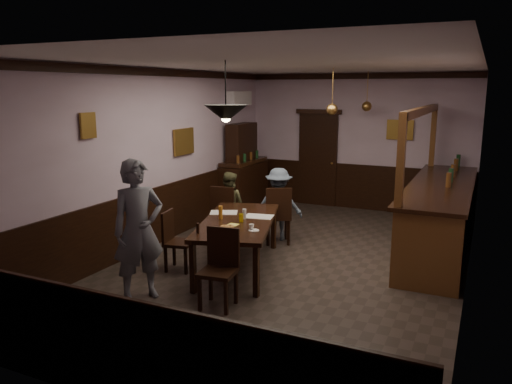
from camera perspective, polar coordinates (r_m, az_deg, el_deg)
The scene contains 31 objects.
room at distance 7.50m, azimuth 4.31°, elevation 2.84°, with size 5.01×8.01×3.01m.
dining_table at distance 7.42m, azimuth -2.06°, elevation -3.67°, with size 1.59×2.39×0.75m.
chair_far_left at distance 8.74m, azimuth -3.58°, elevation -2.21°, with size 0.48×0.48×1.01m.
chair_far_right at distance 8.60m, azimuth 2.53°, elevation -2.40°, with size 0.60×0.60×1.01m.
chair_near at distance 6.22m, azimuth -4.12°, elevation -8.21°, with size 0.47×0.47×0.97m.
chair_side at distance 7.51m, azimuth -9.29°, elevation -5.19°, with size 0.45×0.45×0.89m.
person_standing at distance 6.48m, azimuth -13.28°, elevation -4.26°, with size 0.66×0.43×1.81m, color slate.
person_seated_left at distance 8.99m, azimuth -3.12°, elevation -1.47°, with size 0.59×0.46×1.21m, color brown.
person_seated_right at distance 8.85m, azimuth 2.60°, elevation -1.39°, with size 0.83×0.48×1.29m, color slate.
newspaper_left at distance 7.82m, azimuth -3.70°, elevation -2.35°, with size 0.42×0.30×0.01m, color silver.
newspaper_right at distance 7.56m, azimuth 0.33°, elevation -2.82°, with size 0.42×0.30×0.01m, color silver.
napkin at distance 7.13m, azimuth -2.66°, elevation -3.75°, with size 0.15×0.15×0.00m, color #DDD151.
saucer at distance 6.82m, azimuth -0.25°, elevation -4.41°, with size 0.15×0.15×0.01m, color white.
coffee_cup at distance 6.84m, azimuth -0.53°, elevation -4.00°, with size 0.08×0.08×0.07m, color white.
pastry_plate at distance 6.85m, azimuth -3.18°, elevation -4.36°, with size 0.22×0.22×0.01m, color white.
pastry_ring_a at distance 6.90m, azimuth -3.61°, elevation -4.02°, with size 0.13×0.13×0.04m, color #C68C47.
pastry_ring_b at distance 6.90m, azimuth -3.05°, elevation -3.99°, with size 0.13×0.13×0.04m, color #C68C47.
soda_can at distance 7.26m, azimuth -1.71°, elevation -2.98°, with size 0.07×0.07×0.12m, color gold.
beer_glass at distance 7.43m, azimuth -4.07°, elevation -2.35°, with size 0.06×0.06×0.20m, color #BF721E.
water_glass at distance 7.43m, azimuth -1.35°, elevation -2.52°, with size 0.06×0.06×0.15m, color silver.
pepper_mill at distance 6.74m, azimuth -6.67°, elevation -4.13°, with size 0.04×0.04×0.14m, color black.
sideboard at distance 10.99m, azimuth -1.44°, elevation 1.85°, with size 0.52×1.45×1.92m.
bar_counter at distance 8.86m, azimuth 20.29°, elevation -2.44°, with size 0.98×4.21×2.36m.
door_back at distance 11.55m, azimuth 7.07°, elevation 3.66°, with size 0.90×0.06×2.10m, color black.
ac_unit at distance 11.03m, azimuth -1.94°, elevation 10.66°, with size 0.20×0.85×0.30m.
picture_left_small at distance 7.38m, azimuth -18.65°, elevation 7.21°, with size 0.04×0.28×0.36m.
picture_left_large at distance 9.30m, azimuth -8.25°, elevation 5.72°, with size 0.04×0.62×0.48m.
picture_back at distance 11.06m, azimuth 16.14°, elevation 6.84°, with size 0.55×0.04×0.42m.
pendant_iron at distance 6.37m, azimuth -3.47°, elevation 8.94°, with size 0.56×0.56×0.76m.
pendant_brass_mid at distance 8.89m, azimuth 8.68°, elevation 9.30°, with size 0.20×0.20×0.81m.
pendant_brass_far at distance 10.58m, azimuth 12.54°, elevation 9.52°, with size 0.20×0.20×0.81m.
Camera 1 is at (2.62, -6.94, 2.65)m, focal length 35.00 mm.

